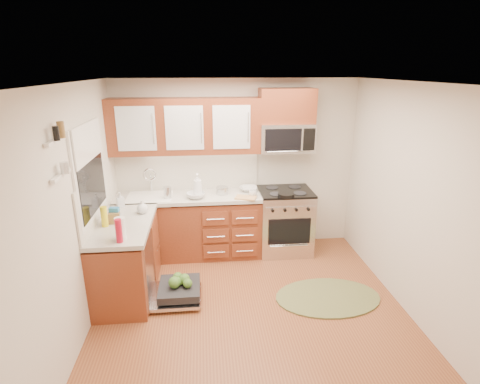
{
  "coord_description": "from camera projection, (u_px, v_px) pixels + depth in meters",
  "views": [
    {
      "loc": [
        -0.49,
        -3.6,
        2.63
      ],
      "look_at": [
        -0.04,
        0.85,
        1.14
      ],
      "focal_mm": 28.0,
      "sensor_mm": 36.0,
      "label": 1
    }
  ],
  "objects": [
    {
      "name": "shelf_lower",
      "position": [
        61.0,
        175.0,
        3.23
      ],
      "size": [
        0.04,
        0.4,
        0.03
      ],
      "primitive_type": "cube",
      "color": "white",
      "rests_on": "ground"
    },
    {
      "name": "backsplash_left",
      "position": [
        94.0,
        200.0,
        4.22
      ],
      "size": [
        0.02,
        1.25,
        0.57
      ],
      "primitive_type": "cube",
      "color": "beige",
      "rests_on": "ground"
    },
    {
      "name": "window",
      "position": [
        90.0,
        172.0,
        4.09
      ],
      "size": [
        0.03,
        1.05,
        1.05
      ],
      "primitive_type": null,
      "color": "white",
      "rests_on": "ground"
    },
    {
      "name": "base_cabinet_left",
      "position": [
        126.0,
        261.0,
        4.5
      ],
      "size": [
        0.6,
        1.25,
        0.85
      ],
      "primitive_type": "cube",
      "color": "#5E2A15",
      "rests_on": "ground"
    },
    {
      "name": "shelf_upper",
      "position": [
        55.0,
        141.0,
        3.13
      ],
      "size": [
        0.04,
        0.4,
        0.03
      ],
      "primitive_type": "cube",
      "color": "white",
      "rests_on": "ground"
    },
    {
      "name": "cutting_board",
      "position": [
        246.0,
        198.0,
        5.14
      ],
      "size": [
        0.33,
        0.27,
        0.02
      ],
      "primitive_type": "cube",
      "rotation": [
        0.0,
        0.0,
        -0.35
      ],
      "color": "tan",
      "rests_on": "countertop_back"
    },
    {
      "name": "wall_right",
      "position": [
        412.0,
        202.0,
        4.05
      ],
      "size": [
        0.04,
        3.5,
        2.5
      ],
      "primitive_type": "cube",
      "color": "beige",
      "rests_on": "ground"
    },
    {
      "name": "skillet",
      "position": [
        286.0,
        195.0,
        5.14
      ],
      "size": [
        0.3,
        0.3,
        0.04
      ],
      "primitive_type": "cylinder",
      "rotation": [
        0.0,
        0.0,
        -0.43
      ],
      "color": "black",
      "rests_on": "range"
    },
    {
      "name": "rug",
      "position": [
        328.0,
        297.0,
        4.5
      ],
      "size": [
        1.3,
        0.88,
        0.02
      ],
      "primitive_type": null,
      "rotation": [
        0.0,
        0.0,
        0.05
      ],
      "color": "olive",
      "rests_on": "ground"
    },
    {
      "name": "cabinet_over_mw",
      "position": [
        287.0,
        106.0,
        5.15
      ],
      "size": [
        0.76,
        0.35,
        0.47
      ],
      "primitive_type": "cube",
      "color": "#5E2A15",
      "rests_on": "ground"
    },
    {
      "name": "backsplash_back",
      "position": [
        188.0,
        170.0,
        5.46
      ],
      "size": [
        2.05,
        0.02,
        0.57
      ],
      "primitive_type": "cube",
      "color": "beige",
      "rests_on": "ground"
    },
    {
      "name": "paper_towel_roll",
      "position": [
        120.0,
        228.0,
        3.89
      ],
      "size": [
        0.11,
        0.11,
        0.24
      ],
      "primitive_type": "cylinder",
      "rotation": [
        0.0,
        0.0,
        -0.03
      ],
      "color": "white",
      "rests_on": "countertop_left"
    },
    {
      "name": "countertop_back",
      "position": [
        188.0,
        197.0,
        5.28
      ],
      "size": [
        2.07,
        0.64,
        0.05
      ],
      "primitive_type": "cube",
      "color": "#BCB6AC",
      "rests_on": "base_cabinet_back"
    },
    {
      "name": "red_bottle",
      "position": [
        119.0,
        231.0,
        3.81
      ],
      "size": [
        0.09,
        0.09,
        0.25
      ],
      "primitive_type": "cylinder",
      "rotation": [
        0.0,
        0.0,
        0.34
      ],
      "color": "#AC0E25",
      "rests_on": "countertop_left"
    },
    {
      "name": "floor",
      "position": [
        251.0,
        310.0,
        4.28
      ],
      "size": [
        3.5,
        3.5,
        0.0
      ],
      "primitive_type": "plane",
      "color": "brown",
      "rests_on": "ground"
    },
    {
      "name": "soap_bottle_b",
      "position": [
        120.0,
        200.0,
        4.79
      ],
      "size": [
        0.12,
        0.12,
        0.2
      ],
      "primitive_type": "imported",
      "rotation": [
        0.0,
        0.0,
        0.43
      ],
      "color": "#999999",
      "rests_on": "countertop_left"
    },
    {
      "name": "cup",
      "position": [
        253.0,
        193.0,
        5.22
      ],
      "size": [
        0.14,
        0.14,
        0.09
      ],
      "primitive_type": "imported",
      "rotation": [
        0.0,
        0.0,
        0.37
      ],
      "color": "#999999",
      "rests_on": "countertop_back"
    },
    {
      "name": "wall_front",
      "position": [
        291.0,
        312.0,
        2.23
      ],
      "size": [
        3.5,
        0.04,
        2.5
      ],
      "primitive_type": "cube",
      "color": "beige",
      "rests_on": "ground"
    },
    {
      "name": "upper_cabinets",
      "position": [
        185.0,
        126.0,
        5.1
      ],
      "size": [
        2.05,
        0.35,
        0.75
      ],
      "primitive_type": null,
      "color": "#5E2A15",
      "rests_on": "ground"
    },
    {
      "name": "dishwasher",
      "position": [
        176.0,
        292.0,
        4.45
      ],
      "size": [
        0.7,
        0.6,
        0.2
      ],
      "primitive_type": null,
      "color": "silver",
      "rests_on": "ground"
    },
    {
      "name": "wall_left",
      "position": [
        78.0,
        214.0,
        3.71
      ],
      "size": [
        0.04,
        3.5,
        2.5
      ],
      "primitive_type": "cube",
      "color": "beige",
      "rests_on": "ground"
    },
    {
      "name": "countertop_left",
      "position": [
        123.0,
        224.0,
        4.35
      ],
      "size": [
        0.64,
        1.27,
        0.05
      ],
      "primitive_type": "cube",
      "color": "#BCB6AC",
      "rests_on": "base_cabinet_left"
    },
    {
      "name": "range",
      "position": [
        285.0,
        221.0,
        5.54
      ],
      "size": [
        0.76,
        0.64,
        0.95
      ],
      "primitive_type": null,
      "color": "silver",
      "rests_on": "ground"
    },
    {
      "name": "wooden_box",
      "position": [
        114.0,
        218.0,
        4.31
      ],
      "size": [
        0.14,
        0.11,
        0.13
      ],
      "primitive_type": "cube",
      "rotation": [
        0.0,
        0.0,
        0.13
      ],
      "color": "brown",
      "rests_on": "countertop_left"
    },
    {
      "name": "window_blind",
      "position": [
        88.0,
        142.0,
        3.99
      ],
      "size": [
        0.02,
        0.96,
        0.4
      ],
      "primitive_type": "cube",
      "color": "white",
      "rests_on": "ground"
    },
    {
      "name": "bowl_a",
      "position": [
        248.0,
        189.0,
        5.45
      ],
      "size": [
        0.25,
        0.25,
        0.06
      ],
      "primitive_type": "imported",
      "rotation": [
        0.0,
        0.0,
        -0.0
      ],
      "color": "#999999",
      "rests_on": "countertop_back"
    },
    {
      "name": "base_cabinet_back",
      "position": [
        189.0,
        227.0,
        5.44
      ],
      "size": [
        2.05,
        0.6,
        0.85
      ],
      "primitive_type": "cube",
      "color": "#5E2A15",
      "rests_on": "ground"
    },
    {
      "name": "soap_bottle_c",
      "position": [
        142.0,
        207.0,
        4.59
      ],
      "size": [
        0.14,
        0.14,
        0.17
      ],
      "primitive_type": "imported",
      "rotation": [
        0.0,
        0.0,
        -0.04
      ],
      "color": "#999999",
      "rests_on": "countertop_left"
    },
    {
      "name": "stock_pot",
      "position": [
        222.0,
        190.0,
        5.3
      ],
      "size": [
        0.23,
        0.23,
        0.11
      ],
      "primitive_type": "cylinder",
      "rotation": [
        0.0,
        0.0,
        0.39
      ],
      "color": "silver",
      "rests_on": "countertop_back"
    },
    {
      "name": "microwave",
      "position": [
        286.0,
        137.0,
        5.27
      ],
      "size": [
        0.76,
        0.38,
        0.4
      ],
      "primitive_type": null,
      "color": "silver",
      "rests_on": "ground"
    },
    {
      "name": "wall_back",
      "position": [
        237.0,
        166.0,
        5.53
      ],
      "size": [
        3.5,
        0.04,
        2.5
      ],
      "primitive_type": "cube",
      "color": "beige",
      "rests_on": "ground"
    },
    {
      "name": "soap_bottle_a",
      "position": [
        198.0,
        185.0,
        5.17
      ],
      "size": [
        0.13,
        0.13,
        0.33
      ],
      "primitive_type": "imported",
      "rotation": [
        0.0,
        0.0,
        -0.04
      ],
      "color": "#999999",
      "rests_on": "countertop_back"
    },
    {
      "name": "mustard_bottle",
      "position": [
        104.0,
        217.0,
        4.2
      ],
      "size": [
        0.1,
        0.1,
        0.23
      ],
      "primitive_type": "cylinder",
      "rotation": [
        0.0,
        0.0,
        -0.43
      ],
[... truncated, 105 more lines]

